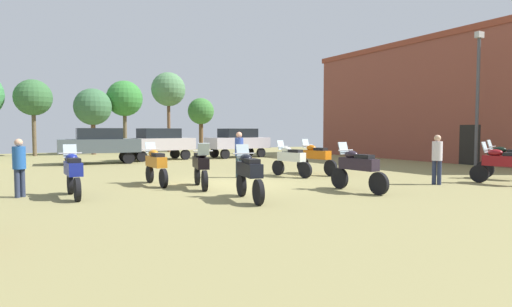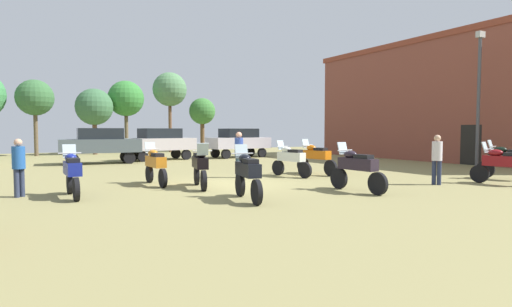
# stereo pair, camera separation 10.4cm
# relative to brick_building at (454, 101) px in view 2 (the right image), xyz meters

# --- Properties ---
(ground_plane) EXTENTS (44.00, 52.00, 0.02)m
(ground_plane) POSITION_rel_brick_building_xyz_m (-18.00, -4.09, -3.79)
(ground_plane) COLOR olive
(brick_building) EXTENTS (6.12, 18.89, 7.58)m
(brick_building) POSITION_rel_brick_building_xyz_m (0.00, 0.00, 0.00)
(brick_building) COLOR brown
(brick_building) RESTS_ON ground
(motorcycle_1) EXTENTS (0.62, 2.12, 1.47)m
(motorcycle_1) POSITION_rel_brick_building_xyz_m (-22.96, -4.36, -3.06)
(motorcycle_1) COLOR black
(motorcycle_1) RESTS_ON ground
(motorcycle_2) EXTENTS (0.62, 2.16, 1.46)m
(motorcycle_2) POSITION_rel_brick_building_xyz_m (-20.19, -2.90, -3.06)
(motorcycle_2) COLOR black
(motorcycle_2) RESTS_ON ground
(motorcycle_3) EXTENTS (0.71, 2.13, 1.49)m
(motorcycle_3) POSITION_rel_brick_building_xyz_m (-18.92, -7.22, -3.05)
(motorcycle_3) COLOR black
(motorcycle_3) RESTS_ON ground
(motorcycle_5) EXTENTS (0.64, 2.31, 1.50)m
(motorcycle_5) POSITION_rel_brick_building_xyz_m (-13.27, -2.89, -3.04)
(motorcycle_5) COLOR black
(motorcycle_5) RESTS_ON ground
(motorcycle_6) EXTENTS (0.62, 2.26, 1.50)m
(motorcycle_6) POSITION_rel_brick_building_xyz_m (-15.27, -7.49, -3.04)
(motorcycle_6) COLOR black
(motorcycle_6) RESTS_ON ground
(motorcycle_7) EXTENTS (0.79, 2.26, 1.51)m
(motorcycle_7) POSITION_rel_brick_building_xyz_m (-8.09, -8.03, -3.04)
(motorcycle_7) COLOR black
(motorcycle_7) RESTS_ON ground
(motorcycle_9) EXTENTS (0.72, 2.10, 1.46)m
(motorcycle_9) POSITION_rel_brick_building_xyz_m (-14.67, -3.04, -3.06)
(motorcycle_9) COLOR black
(motorcycle_9) RESTS_ON ground
(motorcycle_11) EXTENTS (0.77, 2.22, 1.47)m
(motorcycle_11) POSITION_rel_brick_building_xyz_m (-9.71, -8.80, -3.05)
(motorcycle_11) COLOR black
(motorcycle_11) RESTS_ON ground
(motorcycle_12) EXTENTS (0.76, 2.18, 1.49)m
(motorcycle_12) POSITION_rel_brick_building_xyz_m (-19.13, -4.36, -3.05)
(motorcycle_12) COLOR black
(motorcycle_12) RESTS_ON ground
(car_1) EXTENTS (4.41, 2.07, 2.00)m
(car_1) POSITION_rel_brick_building_xyz_m (-20.30, 7.66, -2.61)
(car_1) COLOR black
(car_1) RESTS_ON ground
(car_2) EXTENTS (4.45, 2.18, 2.00)m
(car_2) POSITION_rel_brick_building_xyz_m (-11.05, 8.61, -2.61)
(car_2) COLOR black
(car_2) RESTS_ON ground
(car_4) EXTENTS (4.51, 2.40, 2.00)m
(car_4) POSITION_rel_brick_building_xyz_m (-16.53, 8.83, -2.61)
(car_4) COLOR black
(car_4) RESTS_ON ground
(person_1) EXTENTS (0.48, 0.48, 1.65)m
(person_1) POSITION_rel_brick_building_xyz_m (-24.26, -3.60, -2.82)
(person_1) COLOR #2A3249
(person_1) RESTS_ON ground
(person_2) EXTENTS (0.44, 0.44, 1.72)m
(person_2) POSITION_rel_brick_building_xyz_m (-11.74, -7.65, -2.77)
(person_2) COLOR #242C49
(person_2) RESTS_ON ground
(person_3) EXTENTS (0.40, 0.40, 1.81)m
(person_3) POSITION_rel_brick_building_xyz_m (-16.67, -2.34, -2.71)
(person_3) COLOR #23353E
(person_3) RESTS_ON ground
(tree_2) EXTENTS (2.90, 2.90, 5.94)m
(tree_2) POSITION_rel_brick_building_xyz_m (-16.60, 18.02, 0.68)
(tree_2) COLOR brown
(tree_2) RESTS_ON ground
(tree_4) EXTENTS (2.84, 2.84, 5.12)m
(tree_4) POSITION_rel_brick_building_xyz_m (-19.15, 17.41, -0.11)
(tree_4) COLOR brown
(tree_4) RESTS_ON ground
(tree_5) EXTENTS (2.62, 2.62, 5.58)m
(tree_5) POSITION_rel_brick_building_xyz_m (-23.21, 17.46, 0.45)
(tree_5) COLOR brown
(tree_5) RESTS_ON ground
(tree_6) EXTENTS (2.89, 2.89, 6.84)m
(tree_6) POSITION_rel_brick_building_xyz_m (-12.95, 17.85, 1.57)
(tree_6) COLOR brown
(tree_6) RESTS_ON ground
(tree_7) EXTENTS (2.35, 2.35, 4.78)m
(tree_7) POSITION_rel_brick_building_xyz_m (-9.91, 18.00, -0.24)
(tree_7) COLOR brown
(tree_7) RESTS_ON ground
(lamp_post) EXTENTS (0.44, 0.24, 6.73)m
(lamp_post) POSITION_rel_brick_building_xyz_m (-4.40, -4.44, -0.02)
(lamp_post) COLOR #47474C
(lamp_post) RESTS_ON ground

